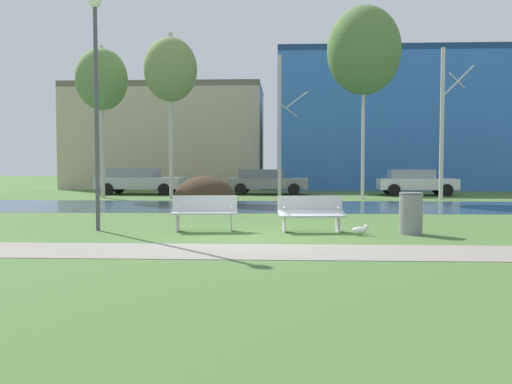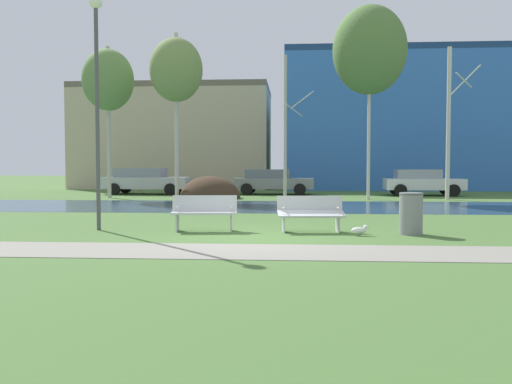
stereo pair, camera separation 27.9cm
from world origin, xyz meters
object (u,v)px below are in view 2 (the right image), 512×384
object	(u,v)px
bench_right	(311,213)
parked_hatch_third_white	(422,182)
trash_bin	(411,213)
seagull	(360,230)
bench_left	(204,212)
parked_van_nearest_silver	(145,180)
streetlamp	(97,76)
parked_sedan_second_grey	(273,181)

from	to	relation	value
bench_right	parked_hatch_third_white	world-z (taller)	parked_hatch_third_white
trash_bin	seagull	xyz separation A→B (m)	(-1.22, -0.32, -0.38)
bench_left	parked_hatch_third_white	xyz separation A→B (m)	(9.04, 16.20, 0.27)
bench_right	trash_bin	size ratio (longest dim) A/B	1.68
bench_right	parked_hatch_third_white	distance (m)	17.44
parked_van_nearest_silver	streetlamp	bearing A→B (deg)	-78.46
streetlamp	parked_van_nearest_silver	bearing A→B (deg)	101.54
parked_hatch_third_white	trash_bin	bearing A→B (deg)	-103.99
bench_left	trash_bin	xyz separation A→B (m)	(4.93, -0.32, 0.03)
trash_bin	parked_sedan_second_grey	bearing A→B (deg)	102.71
trash_bin	parked_hatch_third_white	xyz separation A→B (m)	(4.12, 16.53, 0.24)
streetlamp	trash_bin	bearing A→B (deg)	-2.57
streetlamp	parked_hatch_third_white	bearing A→B (deg)	54.13
bench_left	seagull	bearing A→B (deg)	-9.89
bench_left	seagull	xyz separation A→B (m)	(3.71, -0.65, -0.34)
parked_sedan_second_grey	parked_hatch_third_white	size ratio (longest dim) A/B	1.07
bench_left	seagull	size ratio (longest dim) A/B	3.96
parked_sedan_second_grey	parked_hatch_third_white	xyz separation A→B (m)	(7.99, -0.64, -0.00)
bench_left	trash_bin	world-z (taller)	trash_bin
bench_left	seagull	distance (m)	3.78
parked_sedan_second_grey	streetlamp	bearing A→B (deg)	-102.44
trash_bin	streetlamp	xyz separation A→B (m)	(-7.59, 0.34, 3.30)
bench_left	bench_right	world-z (taller)	same
bench_left	parked_sedan_second_grey	world-z (taller)	parked_sedan_second_grey
bench_left	parked_hatch_third_white	world-z (taller)	parked_hatch_third_white
bench_left	parked_hatch_third_white	bearing A→B (deg)	60.84
parked_van_nearest_silver	parked_hatch_third_white	distance (m)	15.09
trash_bin	parked_hatch_third_white	size ratio (longest dim) A/B	0.24
seagull	parked_van_nearest_silver	distance (m)	19.80
bench_right	seagull	distance (m)	1.33
trash_bin	parked_sedan_second_grey	distance (m)	17.60
parked_van_nearest_silver	parked_hatch_third_white	bearing A→B (deg)	-1.40
trash_bin	parked_sedan_second_grey	world-z (taller)	parked_sedan_second_grey
bench_left	seagull	world-z (taller)	bench_left
bench_right	seagull	xyz separation A→B (m)	(1.11, -0.65, -0.34)
streetlamp	parked_sedan_second_grey	size ratio (longest dim) A/B	1.31
parked_sedan_second_grey	parked_hatch_third_white	distance (m)	8.02
parked_hatch_third_white	parked_van_nearest_silver	bearing A→B (deg)	178.60
streetlamp	parked_sedan_second_grey	xyz separation A→B (m)	(3.71, 16.83, -3.06)
trash_bin	parked_van_nearest_silver	bearing A→B (deg)	122.99
seagull	parked_sedan_second_grey	xyz separation A→B (m)	(-2.65, 17.49, 0.61)
bench_left	bench_right	bearing A→B (deg)	0.00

